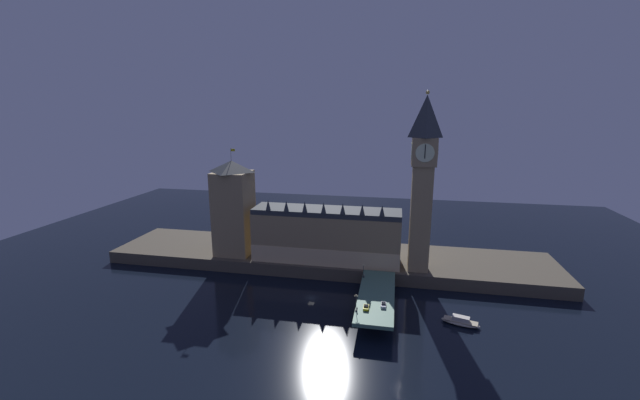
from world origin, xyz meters
The scene contains 13 objects.
ground_plane centered at (0.00, 0.00, 0.00)m, with size 400.00×400.00×0.00m, color black.
embankment centered at (0.00, 39.00, 2.93)m, with size 220.00×42.00×5.86m.
parliament_hall centered at (1.07, 29.36, 18.47)m, with size 69.87×18.10×30.30m.
clock_tower centered at (43.95, 25.89, 47.65)m, with size 10.86×10.97×78.71m.
victoria_tower centered at (-45.94, 30.02, 29.45)m, with size 17.38×17.38×52.98m.
bridge centered at (27.13, -5.00, 5.01)m, with size 13.83×46.00×6.77m.
car_northbound_trail centered at (24.09, -17.40, 7.43)m, with size 2.06×3.85×1.42m.
car_southbound_lead centered at (30.17, -14.32, 7.42)m, with size 1.91×3.91×1.40m.
pedestrian_near_rail centered at (21.05, -19.88, 7.67)m, with size 0.38×0.38×1.71m.
pedestrian_far_rail centered at (21.05, 9.49, 7.65)m, with size 0.38×0.38×1.67m.
street_lamp_near centered at (20.65, -19.72, 10.88)m, with size 1.34×0.60×6.57m.
street_lamp_far centered at (20.65, 9.72, 10.61)m, with size 1.34×0.60×6.13m.
boat_downstream centered at (58.07, -9.82, 1.20)m, with size 14.16×7.68×3.29m.
Camera 1 is at (32.61, -146.78, 76.72)m, focal length 22.00 mm.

